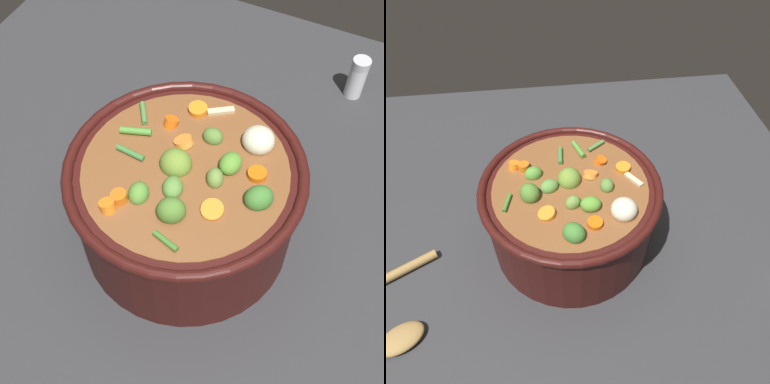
{
  "view_description": "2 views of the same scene",
  "coord_description": "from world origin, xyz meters",
  "views": [
    {
      "loc": [
        0.19,
        -0.38,
        0.7
      ],
      "look_at": [
        0.02,
        -0.02,
        0.14
      ],
      "focal_mm": 51.23,
      "sensor_mm": 36.0,
      "label": 1
    },
    {
      "loc": [
        0.42,
        -0.04,
        0.61
      ],
      "look_at": [
        0.01,
        0.01,
        0.15
      ],
      "focal_mm": 34.36,
      "sensor_mm": 36.0,
      "label": 2
    }
  ],
  "objects": [
    {
      "name": "wooden_spoon",
      "position": [
        0.12,
        -0.32,
        0.01
      ],
      "size": [
        0.21,
        0.2,
        0.02
      ],
      "color": "olive",
      "rests_on": "ground_plane"
    },
    {
      "name": "cooking_pot",
      "position": [
        0.0,
        0.0,
        0.08
      ],
      "size": [
        0.32,
        0.32,
        0.18
      ],
      "color": "#38110F",
      "rests_on": "ground_plane"
    },
    {
      "name": "ground_plane",
      "position": [
        0.0,
        0.0,
        0.0
      ],
      "size": [
        1.1,
        1.1,
        0.0
      ],
      "primitive_type": "plane",
      "color": "#2D2D30"
    }
  ]
}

